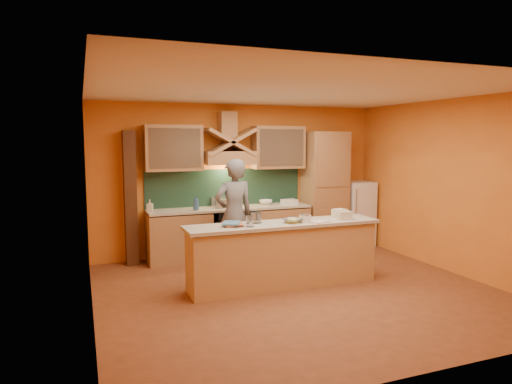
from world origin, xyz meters
name	(u,v)px	position (x,y,z in m)	size (l,w,h in m)	color
floor	(298,291)	(0.00, 0.00, 0.00)	(5.50, 5.00, 0.01)	brown
ceiling	(300,91)	(0.00, 0.00, 2.80)	(5.50, 5.00, 0.01)	white
wall_back	(240,179)	(0.00, 2.50, 1.40)	(5.50, 0.02, 2.80)	orange
wall_front	(426,224)	(0.00, -2.50, 1.40)	(5.50, 0.02, 2.80)	orange
wall_left	(89,203)	(-2.75, 0.00, 1.40)	(0.02, 5.00, 2.80)	orange
wall_right	(453,186)	(2.75, 0.00, 1.40)	(0.02, 5.00, 2.80)	orange
base_cabinet_left	(179,238)	(-1.25, 2.20, 0.43)	(1.10, 0.60, 0.86)	#AB7A4E
base_cabinet_right	(278,230)	(0.65, 2.20, 0.43)	(1.10, 0.60, 0.86)	#AB7A4E
counter_top	(230,208)	(-0.30, 2.20, 0.90)	(3.00, 0.62, 0.04)	#B5AC99
stove	(230,233)	(-0.30, 2.20, 0.45)	(0.60, 0.58, 0.90)	black
backsplash	(226,188)	(-0.30, 2.48, 1.25)	(3.00, 0.03, 0.70)	#163227
range_hood	(229,158)	(-0.30, 2.25, 1.82)	(0.92, 0.50, 0.24)	#AB7A4E
hood_chimney	(227,126)	(-0.30, 2.35, 2.40)	(0.30, 0.30, 0.50)	#AB7A4E
upper_cabinet_left	(173,148)	(-1.30, 2.33, 2.00)	(1.00, 0.35, 0.80)	#AB7A4E
upper_cabinet_right	(278,147)	(0.70, 2.33, 2.00)	(1.00, 0.35, 0.80)	#AB7A4E
pantry_column	(324,190)	(1.65, 2.20, 1.15)	(0.80, 0.60, 2.30)	#AB7A4E
fridge	(356,213)	(2.40, 2.20, 0.65)	(0.58, 0.60, 1.30)	white
trim_column_left	(130,198)	(-2.05, 2.35, 1.15)	(0.20, 0.30, 2.30)	#472816
island_body	(283,256)	(-0.10, 0.30, 0.44)	(2.80, 0.55, 0.88)	tan
island_top	(283,224)	(-0.10, 0.30, 0.92)	(2.90, 0.62, 0.05)	#B5AC99
person	(234,214)	(-0.49, 1.42, 0.92)	(0.67, 0.44, 1.84)	slate
pot_large	(221,205)	(-0.48, 2.17, 0.98)	(0.23, 0.23, 0.16)	#ADACB3
pot_small	(235,204)	(-0.20, 2.24, 0.97)	(0.22, 0.22, 0.13)	silver
soap_bottle_a	(150,206)	(-1.75, 2.15, 1.03)	(0.10, 0.10, 0.21)	beige
soap_bottle_b	(196,203)	(-0.97, 2.07, 1.05)	(0.10, 0.10, 0.27)	#2E5080
bowl_back	(266,202)	(0.46, 2.35, 0.96)	(0.26, 0.26, 0.08)	white
dish_rack	(289,202)	(0.85, 2.12, 0.97)	(0.27, 0.22, 0.10)	white
book_lower	(224,225)	(-0.98, 0.37, 0.96)	(0.26, 0.34, 0.03)	#B45F40
book_upper	(223,223)	(-0.99, 0.39, 0.98)	(0.24, 0.32, 0.02)	#416C8F
jar_large	(256,218)	(-0.48, 0.42, 1.02)	(0.15, 0.15, 0.15)	silver
jar_small	(250,221)	(-0.67, 0.18, 1.02)	(0.11, 0.11, 0.15)	silver
kitchen_scale	(305,219)	(0.20, 0.20, 1.00)	(0.13, 0.13, 0.11)	silver
mixing_bowl	(292,221)	(0.01, 0.24, 0.98)	(0.25, 0.25, 0.06)	silver
cloth	(319,222)	(0.40, 0.14, 0.95)	(0.26, 0.20, 0.02)	beige
grocery_bag_a	(339,213)	(0.90, 0.40, 1.01)	(0.20, 0.16, 0.13)	beige
grocery_bag_b	(344,215)	(0.87, 0.22, 1.01)	(0.20, 0.16, 0.12)	beige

